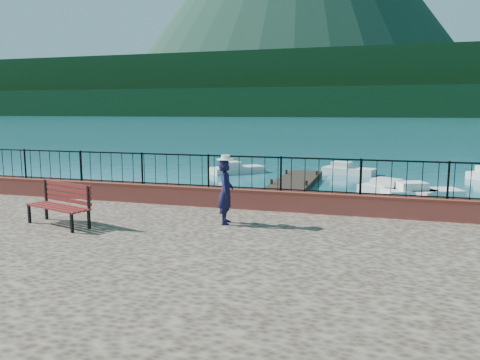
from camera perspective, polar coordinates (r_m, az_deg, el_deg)
The scene contains 14 objects.
ground at distance 10.38m, azimuth 2.27°, elevation -14.50°, with size 2000.00×2000.00×0.00m, color #19596B.
parapet at distance 13.43m, azimuth 6.23°, elevation -2.58°, with size 28.00×0.46×0.58m, color #A2413A.
railing at distance 13.30m, azimuth 6.28°, elevation 0.66°, with size 27.00×0.05×0.95m, color black.
dock at distance 22.06m, azimuth 4.96°, elevation -1.74°, with size 2.00×16.00×0.30m, color #2D231C.
far_forest at distance 309.32m, azimuth 16.36°, elevation 9.07°, with size 900.00×60.00×18.00m, color black.
foothills at distance 369.71m, azimuth 16.51°, elevation 10.93°, with size 900.00×120.00×44.00m, color black.
park_bench at distance 12.54m, azimuth -21.13°, elevation -3.78°, with size 2.00×1.17×1.06m.
person at distance 11.80m, azimuth -1.76°, elevation -1.47°, with size 0.60×0.39×1.63m, color black.
hat at distance 11.68m, azimuth -1.78°, elevation 2.77°, with size 0.44×0.44×0.12m, color white.
boat_0 at distance 19.06m, azimuth -7.62°, elevation -2.64°, with size 3.87×1.30×0.80m, color silver.
boat_1 at distance 23.54m, azimuth 18.57°, elevation -0.89°, with size 3.57×1.30×0.80m, color silver.
boat_2 at distance 23.30m, azimuth 21.35°, elevation -1.13°, with size 3.55×1.30×0.80m, color silver.
boat_3 at distance 30.44m, azimuth -0.31°, elevation 1.59°, with size 3.56×1.30×0.80m, color silver.
boat_4 at distance 30.65m, azimuth 13.13°, elevation 1.42°, with size 3.24×1.30×0.80m, color silver.
Camera 1 is at (2.34, -9.27, 4.05)m, focal length 35.00 mm.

